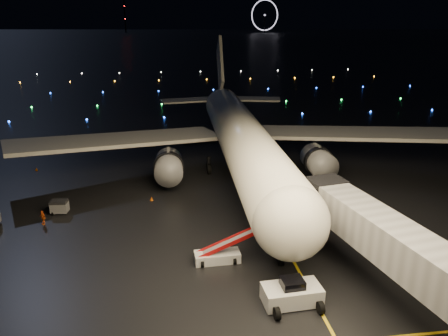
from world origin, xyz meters
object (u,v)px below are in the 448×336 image
Objects in this scene: belt_loader at (217,247)px; crew_c at (43,217)px; baggage_cart_0 at (60,207)px; airliner at (238,108)px; pushback_tug at (292,291)px.

belt_loader reaches higher than crew_c.
belt_loader reaches higher than baggage_cart_0.
airliner reaches higher than crew_c.
pushback_tug is (-1.17, -32.13, -7.69)m from airliner.
baggage_cart_0 is at bearing -147.99° from airliner.
pushback_tug is 28.23m from baggage_cart_0.
baggage_cart_0 is (1.12, 2.63, -0.02)m from crew_c.
baggage_cart_0 is (-16.00, 12.36, -0.66)m from belt_loader.
pushback_tug is 8.27m from belt_loader.
airliner is at bearing 75.25° from crew_c.
crew_c is at bearing 148.30° from belt_loader.
airliner reaches higher than pushback_tug.
belt_loader is 20.23m from baggage_cart_0.
pushback_tug is 2.45× the size of baggage_cart_0.
airliner is 34.74× the size of baggage_cart_0.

